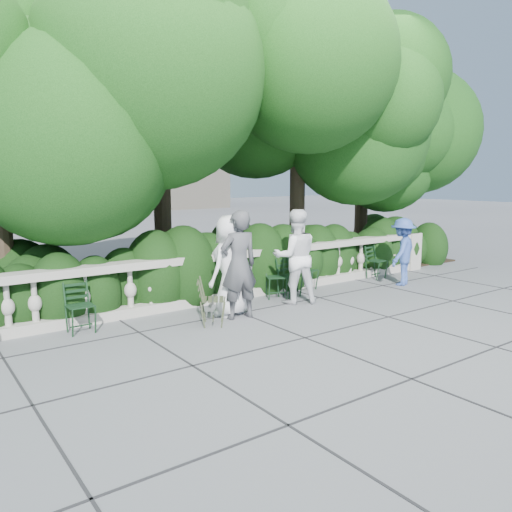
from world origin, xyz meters
TOP-DOWN VIEW (x-y plane):
  - ground at (0.00, 0.00)m, footprint 90.00×90.00m
  - balustrade at (0.00, 1.80)m, footprint 12.00×0.44m
  - shrub_hedge at (0.00, 3.00)m, footprint 15.00×2.60m
  - tree_canopy at (0.69, 3.19)m, footprint 15.04×6.52m
  - chair_b at (-3.26, 1.19)m, footprint 0.44×0.48m
  - chair_c at (0.68, 1.18)m, footprint 0.61×0.63m
  - chair_d at (1.81, 1.35)m, footprint 0.60×0.62m
  - chair_e at (1.08, 1.11)m, footprint 0.52×0.55m
  - chair_f at (4.04, 1.31)m, footprint 0.49×0.53m
  - chair_weathered at (-1.18, 0.37)m, footprint 0.64×0.63m
  - person_businessman at (-0.71, 0.81)m, footprint 1.04×0.85m
  - person_woman_grey at (-0.70, 0.55)m, footprint 0.75×0.53m
  - person_casual_man at (0.82, 0.81)m, footprint 1.12×1.02m
  - person_older_blue at (3.93, 0.63)m, footprint 1.15×0.90m

SIDE VIEW (x-z plane):
  - ground at x=0.00m, z-range 0.00..0.00m
  - shrub_hedge at x=0.00m, z-range -0.85..0.85m
  - chair_b at x=-3.26m, z-range -0.42..0.42m
  - chair_c at x=0.68m, z-range -0.42..0.42m
  - chair_d at x=1.81m, z-range -0.42..0.42m
  - chair_e at x=1.08m, z-range -0.42..0.42m
  - chair_f at x=4.04m, z-range -0.42..0.42m
  - chair_weathered at x=-1.18m, z-range -0.42..0.42m
  - balustrade at x=0.00m, z-range -0.01..0.99m
  - person_older_blue at x=3.93m, z-range 0.00..1.57m
  - person_businessman at x=-0.71m, z-range 0.00..1.83m
  - person_casual_man at x=0.82m, z-range 0.00..1.87m
  - person_woman_grey at x=-0.70m, z-range 0.00..1.93m
  - tree_canopy at x=0.69m, z-range 0.57..7.35m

